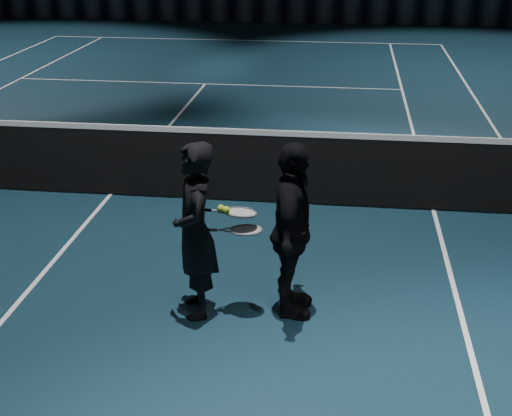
{
  "coord_description": "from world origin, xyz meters",
  "views": [
    {
      "loc": [
        2.96,
        -8.28,
        3.42
      ],
      "look_at": [
        2.25,
        -2.66,
        1.04
      ],
      "focal_mm": 50.0,
      "sensor_mm": 36.0,
      "label": 1
    }
  ],
  "objects_px": {
    "player_a": "(195,231)",
    "player_b": "(292,231)",
    "racket_lower": "(246,230)",
    "racket_upper": "(241,212)",
    "tennis_balls": "(224,207)"
  },
  "relations": [
    {
      "from": "player_a",
      "to": "racket_upper",
      "type": "relative_size",
      "value": 2.38
    },
    {
      "from": "racket_lower",
      "to": "racket_upper",
      "type": "height_order",
      "value": "racket_upper"
    },
    {
      "from": "racket_upper",
      "to": "tennis_balls",
      "type": "xyz_separation_m",
      "value": [
        -0.14,
        -0.05,
        0.06
      ]
    },
    {
      "from": "player_b",
      "to": "racket_upper",
      "type": "height_order",
      "value": "player_b"
    },
    {
      "from": "player_b",
      "to": "tennis_balls",
      "type": "bearing_deg",
      "value": 96.3
    },
    {
      "from": "player_a",
      "to": "racket_lower",
      "type": "bearing_deg",
      "value": 78.78
    },
    {
      "from": "player_a",
      "to": "tennis_balls",
      "type": "relative_size",
      "value": 13.5
    },
    {
      "from": "player_b",
      "to": "racket_lower",
      "type": "bearing_deg",
      "value": 96.78
    },
    {
      "from": "player_a",
      "to": "racket_lower",
      "type": "relative_size",
      "value": 2.38
    },
    {
      "from": "player_b",
      "to": "racket_lower",
      "type": "xyz_separation_m",
      "value": [
        -0.4,
        -0.05,
        0.01
      ]
    },
    {
      "from": "racket_lower",
      "to": "racket_upper",
      "type": "relative_size",
      "value": 1.0
    },
    {
      "from": "racket_lower",
      "to": "player_a",
      "type": "bearing_deg",
      "value": -180.0
    },
    {
      "from": "racket_upper",
      "to": "tennis_balls",
      "type": "height_order",
      "value": "tennis_balls"
    },
    {
      "from": "player_a",
      "to": "player_b",
      "type": "distance_m",
      "value": 0.85
    },
    {
      "from": "racket_upper",
      "to": "player_b",
      "type": "bearing_deg",
      "value": -9.08
    }
  ]
}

